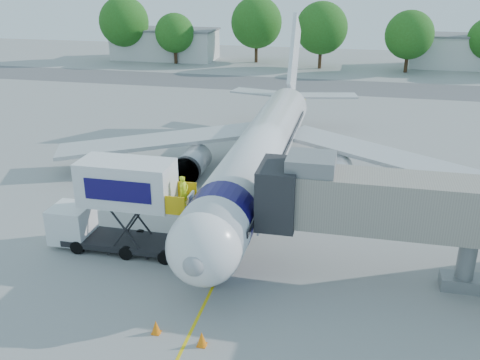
# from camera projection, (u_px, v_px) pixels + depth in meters

# --- Properties ---
(ground) EXTENTS (160.00, 160.00, 0.00)m
(ground) POSITION_uv_depth(u_px,v_px,m) (251.00, 210.00, 36.32)
(ground) COLOR #9C9C99
(ground) RESTS_ON ground
(guidance_line) EXTENTS (0.15, 70.00, 0.01)m
(guidance_line) POSITION_uv_depth(u_px,v_px,m) (251.00, 210.00, 36.31)
(guidance_line) COLOR yellow
(guidance_line) RESTS_ON ground
(taxiway_strip) EXTENTS (120.00, 10.00, 0.01)m
(taxiway_strip) POSITION_uv_depth(u_px,v_px,m) (311.00, 86.00, 74.38)
(taxiway_strip) COLOR #59595B
(taxiway_strip) RESTS_ON ground
(aircraft) EXTENTS (34.17, 37.73, 11.35)m
(aircraft) POSITION_uv_depth(u_px,v_px,m) (262.00, 150.00, 38.96)
(aircraft) COLOR silver
(aircraft) RESTS_ON ground
(jet_bridge) EXTENTS (13.90, 3.20, 6.60)m
(jet_bridge) POSITION_uv_depth(u_px,v_px,m) (379.00, 203.00, 26.73)
(jet_bridge) COLOR gray
(jet_bridge) RESTS_ON ground
(catering_hiloader) EXTENTS (8.50, 2.44, 5.50)m
(catering_hiloader) POSITION_uv_depth(u_px,v_px,m) (118.00, 206.00, 30.23)
(catering_hiloader) COLOR black
(catering_hiloader) RESTS_ON ground
(safety_cone_a) EXTENTS (0.42, 0.42, 0.67)m
(safety_cone_a) POSITION_uv_depth(u_px,v_px,m) (156.00, 327.00, 23.95)
(safety_cone_a) COLOR orange
(safety_cone_a) RESTS_ON ground
(safety_cone_b) EXTENTS (0.44, 0.44, 0.70)m
(safety_cone_b) POSITION_uv_depth(u_px,v_px,m) (202.00, 339.00, 23.16)
(safety_cone_b) COLOR orange
(safety_cone_b) RESTS_ON ground
(outbuilding_left) EXTENTS (18.40, 8.40, 5.30)m
(outbuilding_left) POSITION_uv_depth(u_px,v_px,m) (165.00, 44.00, 95.43)
(outbuilding_left) COLOR silver
(outbuilding_left) RESTS_ON ground
(outbuilding_right) EXTENTS (16.40, 7.40, 5.30)m
(outbuilding_right) POSITION_uv_depth(u_px,v_px,m) (460.00, 51.00, 87.03)
(outbuilding_right) COLOR silver
(outbuilding_right) RESTS_ON ground
(tree_a) EXTENTS (8.53, 8.53, 10.87)m
(tree_a) POSITION_uv_depth(u_px,v_px,m) (124.00, 22.00, 92.43)
(tree_a) COLOR #382314
(tree_a) RESTS_ON ground
(tree_b) EXTENTS (6.57, 6.57, 8.37)m
(tree_b) POSITION_uv_depth(u_px,v_px,m) (175.00, 33.00, 89.87)
(tree_b) COLOR #382314
(tree_b) RESTS_ON ground
(tree_c) EXTENTS (8.62, 8.62, 10.99)m
(tree_c) POSITION_uv_depth(u_px,v_px,m) (257.00, 23.00, 90.42)
(tree_c) COLOR #382314
(tree_c) RESTS_ON ground
(tree_d) EXTENTS (8.25, 8.25, 10.51)m
(tree_d) POSITION_uv_depth(u_px,v_px,m) (322.00, 28.00, 84.91)
(tree_d) COLOR #382314
(tree_d) RESTS_ON ground
(tree_e) EXTENTS (7.40, 7.40, 9.44)m
(tree_e) POSITION_uv_depth(u_px,v_px,m) (409.00, 35.00, 81.83)
(tree_e) COLOR #382314
(tree_e) RESTS_ON ground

